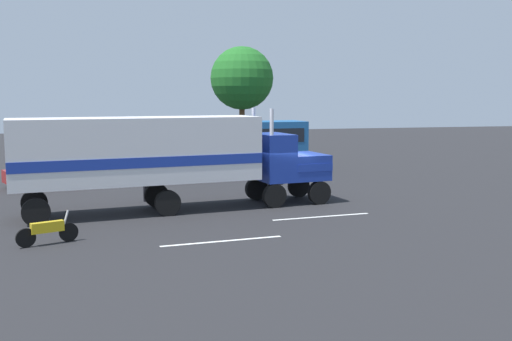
{
  "coord_description": "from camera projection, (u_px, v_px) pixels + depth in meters",
  "views": [
    {
      "loc": [
        -8.23,
        -26.46,
        5.05
      ],
      "look_at": [
        -1.36,
        0.04,
        1.6
      ],
      "focal_mm": 41.48,
      "sensor_mm": 36.0,
      "label": 1
    }
  ],
  "objects": [
    {
      "name": "lane_stripe_near",
      "position": [
        322.0,
        217.0,
        24.87
      ],
      "size": [
        4.4,
        0.53,
        0.01
      ],
      "primitive_type": "cube",
      "rotation": [
        0.0,
        0.0,
        0.08
      ],
      "color": "silver",
      "rests_on": "ground_plane"
    },
    {
      "name": "parked_car",
      "position": [
        48.0,
        172.0,
        33.16
      ],
      "size": [
        4.75,
        3.26,
        1.57
      ],
      "color": "maroon",
      "rests_on": "ground_plane"
    },
    {
      "name": "lane_stripe_mid",
      "position": [
        222.0,
        241.0,
        20.67
      ],
      "size": [
        4.4,
        0.56,
        0.01
      ],
      "primitive_type": "cube",
      "rotation": [
        0.0,
        0.0,
        0.09
      ],
      "color": "silver",
      "rests_on": "ground_plane"
    },
    {
      "name": "ground_plane",
      "position": [
        284.0,
        203.0,
        28.09
      ],
      "size": [
        120.0,
        120.0,
        0.0
      ],
      "primitive_type": "plane",
      "color": "#232326"
    },
    {
      "name": "motorcycle",
      "position": [
        48.0,
        231.0,
        20.19
      ],
      "size": [
        2.0,
        0.86,
        1.12
      ],
      "color": "black",
      "rests_on": "ground_plane"
    },
    {
      "name": "parked_bus",
      "position": [
        223.0,
        143.0,
        38.24
      ],
      "size": [
        11.17,
        3.42,
        3.4
      ],
      "color": "#1E5999",
      "rests_on": "ground_plane"
    },
    {
      "name": "tree_left",
      "position": [
        242.0,
        78.0,
        46.74
      ],
      "size": [
        4.99,
        4.99,
        8.96
      ],
      "color": "brown",
      "rests_on": "ground_plane"
    },
    {
      "name": "semi_truck",
      "position": [
        163.0,
        154.0,
        25.85
      ],
      "size": [
        14.37,
        4.57,
        4.5
      ],
      "color": "#193399",
      "rests_on": "ground_plane"
    },
    {
      "name": "person_bystander",
      "position": [
        146.0,
        183.0,
        28.44
      ],
      "size": [
        0.38,
        0.48,
        1.63
      ],
      "color": "black",
      "rests_on": "ground_plane"
    }
  ]
}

